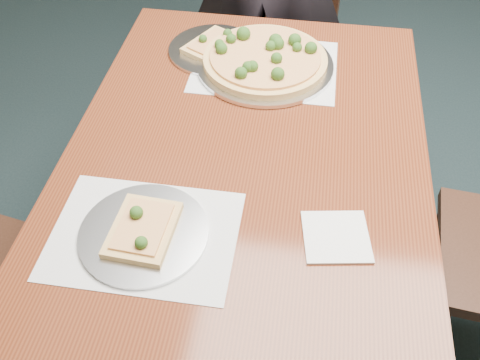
# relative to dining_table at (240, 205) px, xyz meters

# --- Properties ---
(ground) EXTENTS (8.00, 8.00, 0.00)m
(ground) POSITION_rel_dining_table_xyz_m (0.45, 0.22, -0.66)
(ground) COLOR black
(ground) RESTS_ON ground
(dining_table) EXTENTS (0.90, 1.50, 0.75)m
(dining_table) POSITION_rel_dining_table_xyz_m (0.00, 0.00, 0.00)
(dining_table) COLOR #522010
(dining_table) RESTS_ON ground
(chair_far) EXTENTS (0.50, 0.50, 0.91)m
(chair_far) POSITION_rel_dining_table_xyz_m (-0.00, 1.18, -0.14)
(chair_far) COLOR black
(chair_far) RESTS_ON ground
(placemat_main) EXTENTS (0.42, 0.32, 0.00)m
(placemat_main) POSITION_rel_dining_table_xyz_m (0.00, 0.47, 0.09)
(placemat_main) COLOR white
(placemat_main) RESTS_ON dining_table
(placemat_near) EXTENTS (0.40, 0.30, 0.00)m
(placemat_near) POSITION_rel_dining_table_xyz_m (-0.18, -0.19, 0.09)
(placemat_near) COLOR white
(placemat_near) RESTS_ON dining_table
(pizza_pan) EXTENTS (0.40, 0.40, 0.07)m
(pizza_pan) POSITION_rel_dining_table_xyz_m (0.00, 0.47, 0.12)
(pizza_pan) COLOR silver
(pizza_pan) RESTS_ON dining_table
(slice_plate_near) EXTENTS (0.28, 0.28, 0.06)m
(slice_plate_near) POSITION_rel_dining_table_xyz_m (-0.18, -0.19, 0.11)
(slice_plate_near) COLOR silver
(slice_plate_near) RESTS_ON dining_table
(slice_plate_far) EXTENTS (0.28, 0.28, 0.06)m
(slice_plate_far) POSITION_rel_dining_table_xyz_m (-0.16, 0.53, 0.10)
(slice_plate_far) COLOR silver
(slice_plate_far) RESTS_ON dining_table
(napkin) EXTENTS (0.16, 0.16, 0.01)m
(napkin) POSITION_rel_dining_table_xyz_m (0.23, -0.14, 0.09)
(napkin) COLOR white
(napkin) RESTS_ON dining_table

